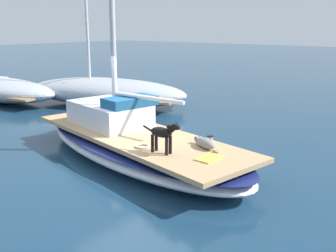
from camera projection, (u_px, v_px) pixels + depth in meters
name	position (u px, v px, depth m)	size (l,w,h in m)	color
ground_plane	(137.00, 159.00, 9.79)	(120.00, 120.00, 0.00)	navy
sailboat_main	(136.00, 146.00, 9.71)	(3.90, 7.59, 0.66)	white
cabin_house	(112.00, 112.00, 10.38)	(1.81, 2.46, 0.84)	silver
dog_grey	(205.00, 143.00, 8.49)	(0.52, 0.89, 0.22)	gray
dog_black	(163.00, 134.00, 8.04)	(0.25, 0.94, 0.70)	black
deck_winch	(210.00, 140.00, 8.72)	(0.16, 0.16, 0.21)	#B7B7BC
coiled_rope	(142.00, 146.00, 8.54)	(0.32, 0.32, 0.04)	beige
deck_towel	(209.00, 158.00, 7.79)	(0.56, 0.36, 0.03)	#D8D14C
moored_boat_starboard_side	(105.00, 91.00, 16.25)	(4.62, 7.56, 8.23)	#B2B7C1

